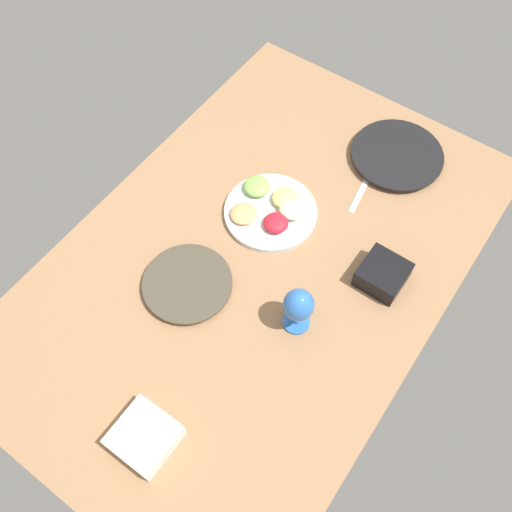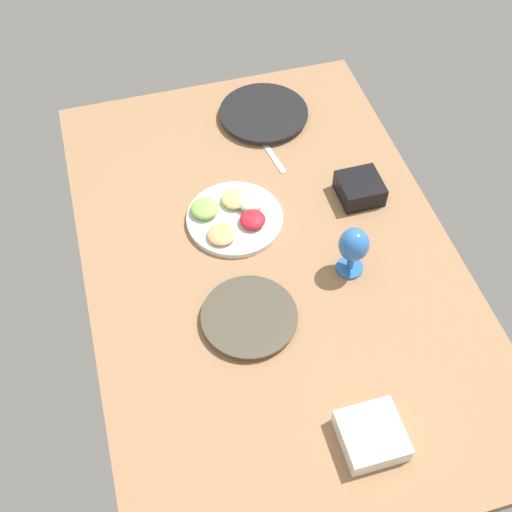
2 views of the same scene
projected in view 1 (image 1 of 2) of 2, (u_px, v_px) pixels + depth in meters
The scene contains 8 objects.
ground_plane at pixel (258, 264), 170.02cm from camera, with size 160.00×104.00×4.00cm, color #99704C.
dinner_plate_left at pixel (188, 284), 162.94cm from camera, with size 25.61×25.61×2.27cm.
dinner_plate_right at pixel (397, 156), 186.73cm from camera, with size 29.95×29.95×2.54cm.
fruit_platter at pixel (271, 209), 175.29cm from camera, with size 28.53×28.53×5.39cm.
hurricane_glass_blue at pixel (298, 307), 149.57cm from camera, with size 8.37×8.37×16.08cm.
square_bowl_black at pixel (383, 274), 161.92cm from camera, with size 12.61×12.61×6.42cm.
square_bowl_white at pixel (144, 437), 139.62cm from camera, with size 14.35×14.35×5.36cm.
fork_by_right_plate at pixel (361, 191), 180.79cm from camera, with size 18.00×1.80×0.60cm, color silver.
Camera 1 is at (-69.20, -48.49, 145.55)cm, focal length 40.36 mm.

